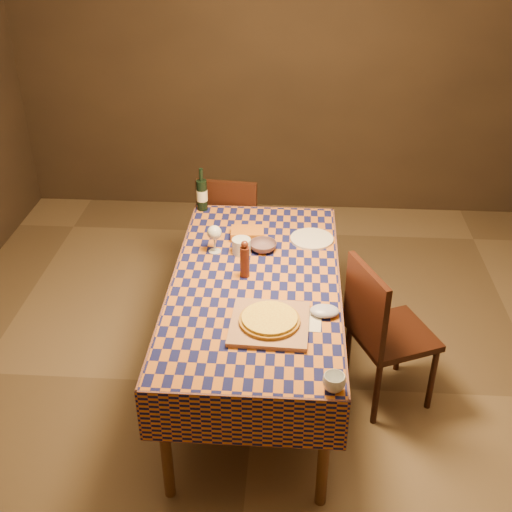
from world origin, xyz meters
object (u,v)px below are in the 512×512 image
object	(u,v)px
cutting_board	(269,324)
pizza	(270,319)
dining_table	(255,292)
chair_right	(381,328)
white_plate	(312,239)
chair_far	(231,227)
bowl	(263,246)
wine_bottle	(202,194)

from	to	relation	value
cutting_board	pizza	bearing A→B (deg)	180.00
dining_table	chair_right	world-z (taller)	chair_right
white_plate	chair_right	distance (m)	0.72
white_plate	chair_right	xyz separation A→B (m)	(0.39, -0.54, -0.25)
chair_right	cutting_board	bearing A→B (deg)	-150.57
pizza	chair_right	xyz separation A→B (m)	(0.61, 0.35, -0.29)
white_plate	chair_far	bearing A→B (deg)	133.56
dining_table	pizza	distance (m)	0.43
cutting_board	chair_right	distance (m)	0.75
bowl	chair_far	distance (m)	0.83
bowl	white_plate	bearing A→B (deg)	25.70
cutting_board	pizza	xyz separation A→B (m)	(-0.00, 0.00, 0.03)
cutting_board	wine_bottle	size ratio (longest dim) A/B	1.32
wine_bottle	chair_far	size ratio (longest dim) A/B	0.32
wine_bottle	chair_far	world-z (taller)	wine_bottle
white_plate	chair_far	distance (m)	0.86
wine_bottle	white_plate	xyz separation A→B (m)	(0.73, -0.38, -0.10)
wine_bottle	chair_right	distance (m)	1.49
bowl	chair_far	world-z (taller)	chair_far
pizza	wine_bottle	bearing A→B (deg)	112.01
pizza	dining_table	bearing A→B (deg)	103.46
wine_bottle	white_plate	distance (m)	0.83
cutting_board	chair_far	bearing A→B (deg)	103.19
wine_bottle	chair_far	xyz separation A→B (m)	(0.16, 0.22, -0.36)
white_plate	chair_right	world-z (taller)	chair_right
dining_table	bowl	distance (m)	0.35
cutting_board	chair_far	distance (m)	1.55
chair_right	wine_bottle	bearing A→B (deg)	140.86
pizza	white_plate	bearing A→B (deg)	76.06
cutting_board	chair_right	bearing A→B (deg)	29.43
dining_table	chair_far	distance (m)	1.12
pizza	chair_far	size ratio (longest dim) A/B	0.34
white_plate	chair_far	world-z (taller)	chair_far
pizza	chair_far	bearing A→B (deg)	103.19
dining_table	cutting_board	size ratio (longest dim) A/B	4.74
dining_table	white_plate	xyz separation A→B (m)	(0.32, 0.48, 0.08)
bowl	wine_bottle	world-z (taller)	wine_bottle
wine_bottle	white_plate	size ratio (longest dim) A/B	1.11
wine_bottle	chair_far	bearing A→B (deg)	53.65
dining_table	cutting_board	xyz separation A→B (m)	(0.10, -0.41, 0.09)
pizza	chair_far	distance (m)	1.55
bowl	chair_far	size ratio (longest dim) A/B	0.18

